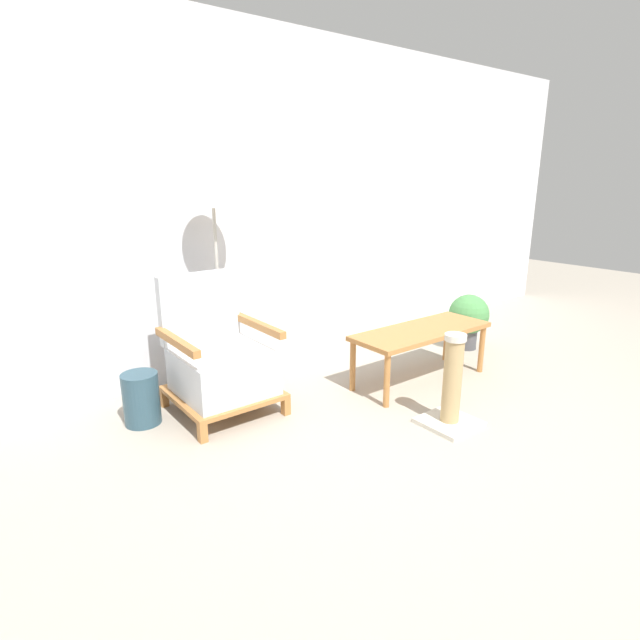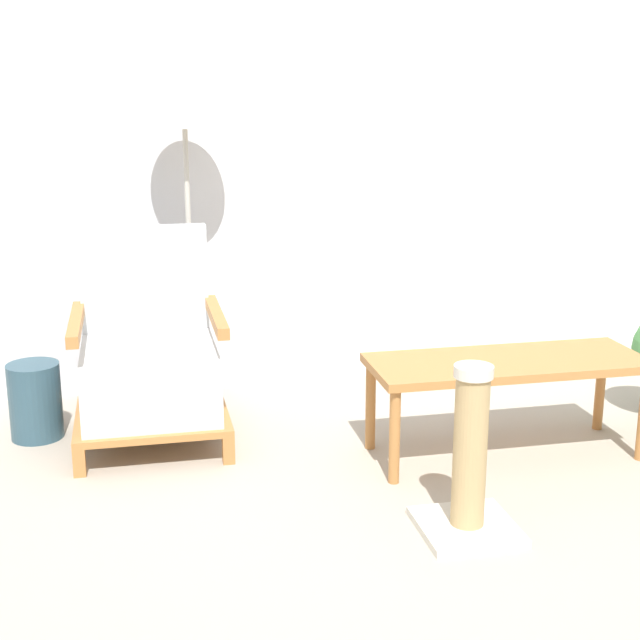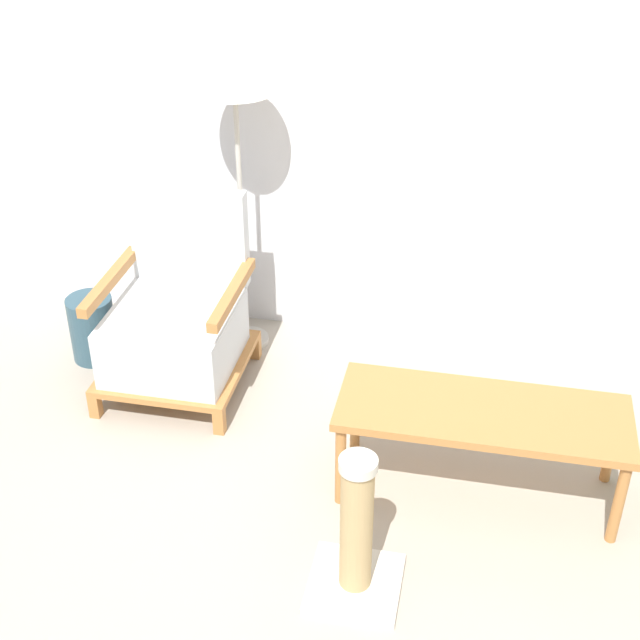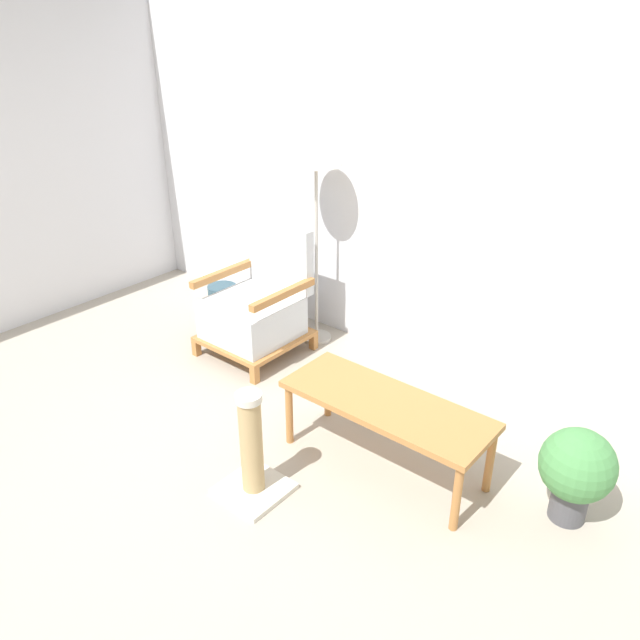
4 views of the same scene
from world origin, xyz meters
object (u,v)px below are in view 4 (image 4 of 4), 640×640
object	(u,v)px
vase	(223,306)
scratching_post	(252,456)
floor_lamp	(316,155)
coffee_table	(386,409)
armchair	(257,309)
potted_plant	(577,469)

from	to	relation	value
vase	scratching_post	size ratio (longest dim) A/B	0.56
floor_lamp	coffee_table	size ratio (longest dim) A/B	1.39
coffee_table	scratching_post	size ratio (longest dim) A/B	1.89
armchair	potted_plant	distance (m)	2.43
vase	coffee_table	bearing A→B (deg)	-17.35
coffee_table	scratching_post	distance (m)	0.75
floor_lamp	coffee_table	xyz separation A→B (m)	(1.25, -0.91, -1.04)
armchair	potted_plant	xyz separation A→B (m)	(2.41, -0.24, -0.04)
scratching_post	coffee_table	bearing A→B (deg)	56.77
floor_lamp	coffee_table	distance (m)	1.86
potted_plant	armchair	bearing A→B (deg)	174.23
armchair	scratching_post	xyz separation A→B (m)	(1.06, -1.12, -0.11)
floor_lamp	coffee_table	world-z (taller)	floor_lamp
potted_plant	vase	bearing A→B (deg)	172.95
armchair	coffee_table	xyz separation A→B (m)	(1.47, -0.50, 0.03)
armchair	floor_lamp	world-z (taller)	floor_lamp
vase	scratching_post	bearing A→B (deg)	-38.22
floor_lamp	scratching_post	bearing A→B (deg)	-61.19
vase	scratching_post	distance (m)	2.00
scratching_post	armchair	bearing A→B (deg)	133.55
armchair	scratching_post	size ratio (longest dim) A/B	1.49
floor_lamp	potted_plant	size ratio (longest dim) A/B	3.14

